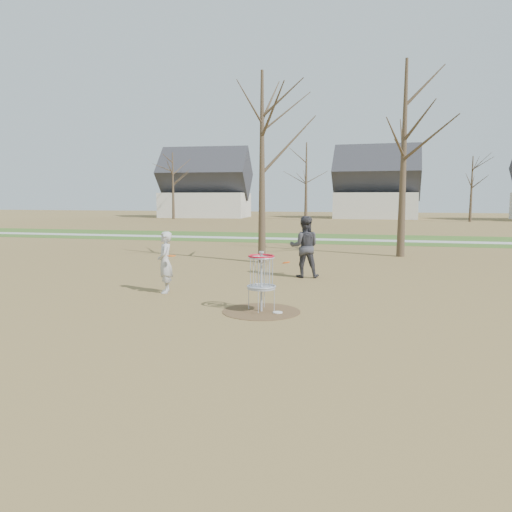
{
  "coord_description": "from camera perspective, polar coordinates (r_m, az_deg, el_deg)",
  "views": [
    {
      "loc": [
        2.59,
        -10.91,
        2.6
      ],
      "look_at": [
        -0.5,
        1.5,
        1.1
      ],
      "focal_mm": 35.0,
      "sensor_mm": 36.0,
      "label": 1
    }
  ],
  "objects": [
    {
      "name": "disc_grounded",
      "position": [
        11.35,
        2.49,
        -6.45
      ],
      "size": [
        0.22,
        0.22,
        0.02
      ],
      "primitive_type": "cylinder",
      "color": "silver",
      "rests_on": "dirt_circle"
    },
    {
      "name": "player_throwing",
      "position": [
        16.36,
        5.57,
        1.06
      ],
      "size": [
        1.08,
        0.91,
        2.01
      ],
      "primitive_type": "imported",
      "rotation": [
        0.0,
        0.0,
        3.3
      ],
      "color": "#35353A",
      "rests_on": "ground"
    },
    {
      "name": "dirt_circle",
      "position": [
        11.51,
        0.61,
        -6.34
      ],
      "size": [
        1.8,
        1.8,
        0.01
      ],
      "primitive_type": "cylinder",
      "color": "#47331E",
      "rests_on": "ground"
    },
    {
      "name": "houses_row",
      "position": [
        63.5,
        15.68,
        7.29
      ],
      "size": [
        56.51,
        10.01,
        7.26
      ],
      "color": "silver",
      "rests_on": "ground"
    },
    {
      "name": "bare_trees",
      "position": [
        46.78,
        13.17,
        9.89
      ],
      "size": [
        52.62,
        44.98,
        9.0
      ],
      "color": "#382B1E",
      "rests_on": "ground"
    },
    {
      "name": "player_standing",
      "position": [
        13.84,
        -10.35,
        -0.72
      ],
      "size": [
        0.6,
        0.72,
        1.68
      ],
      "primitive_type": "imported",
      "rotation": [
        0.0,
        0.0,
        -1.2
      ],
      "color": "#B3B3B3",
      "rests_on": "ground"
    },
    {
      "name": "discs_in_play",
      "position": [
        13.76,
        -2.58,
        -0.4
      ],
      "size": [
        3.01,
        1.91,
        0.37
      ],
      "color": "#FF4F0D",
      "rests_on": "ground"
    },
    {
      "name": "disc_golf_basket",
      "position": [
        11.34,
        0.62,
        -1.86
      ],
      "size": [
        0.64,
        0.64,
        1.35
      ],
      "color": "#9EA3AD",
      "rests_on": "ground"
    },
    {
      "name": "footpath",
      "position": [
        31.12,
        9.17,
        1.85
      ],
      "size": [
        160.0,
        1.5,
        0.01
      ],
      "primitive_type": "cube",
      "color": "#9E9E99",
      "rests_on": "green_band"
    },
    {
      "name": "green_band",
      "position": [
        32.12,
        9.32,
        1.98
      ],
      "size": [
        160.0,
        8.0,
        0.01
      ],
      "primitive_type": "cube",
      "color": "#2D5119",
      "rests_on": "ground"
    },
    {
      "name": "ground",
      "position": [
        11.51,
        0.61,
        -6.37
      ],
      "size": [
        160.0,
        160.0,
        0.0
      ],
      "primitive_type": "plane",
      "color": "brown",
      "rests_on": "ground"
    }
  ]
}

